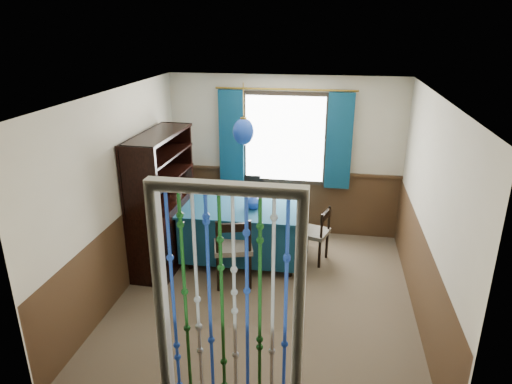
% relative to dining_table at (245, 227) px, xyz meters
% --- Properties ---
extents(floor, '(4.00, 4.00, 0.00)m').
position_rel_dining_table_xyz_m(floor, '(0.44, -0.97, -0.47)').
color(floor, brown).
rests_on(floor, ground).
extents(ceiling, '(4.00, 4.00, 0.00)m').
position_rel_dining_table_xyz_m(ceiling, '(0.44, -0.97, 2.03)').
color(ceiling, silver).
rests_on(ceiling, ground).
extents(wall_back, '(3.60, 0.00, 3.60)m').
position_rel_dining_table_xyz_m(wall_back, '(0.44, 1.03, 0.78)').
color(wall_back, beige).
rests_on(wall_back, ground).
extents(wall_front, '(3.60, 0.00, 3.60)m').
position_rel_dining_table_xyz_m(wall_front, '(0.44, -2.97, 0.78)').
color(wall_front, beige).
rests_on(wall_front, ground).
extents(wall_left, '(0.00, 4.00, 4.00)m').
position_rel_dining_table_xyz_m(wall_left, '(-1.36, -0.97, 0.78)').
color(wall_left, beige).
rests_on(wall_left, ground).
extents(wall_right, '(0.00, 4.00, 4.00)m').
position_rel_dining_table_xyz_m(wall_right, '(2.24, -0.97, 0.78)').
color(wall_right, beige).
rests_on(wall_right, ground).
extents(wainscot_back, '(3.60, 0.00, 3.60)m').
position_rel_dining_table_xyz_m(wainscot_back, '(0.44, 1.01, 0.03)').
color(wainscot_back, '#3F2918').
rests_on(wainscot_back, ground).
extents(wainscot_front, '(3.60, 0.00, 3.60)m').
position_rel_dining_table_xyz_m(wainscot_front, '(0.44, -2.96, 0.03)').
color(wainscot_front, '#3F2918').
rests_on(wainscot_front, ground).
extents(wainscot_left, '(0.00, 4.00, 4.00)m').
position_rel_dining_table_xyz_m(wainscot_left, '(-1.34, -0.97, 0.03)').
color(wainscot_left, '#3F2918').
rests_on(wainscot_left, ground).
extents(wainscot_right, '(0.00, 4.00, 4.00)m').
position_rel_dining_table_xyz_m(wainscot_right, '(2.23, -0.97, 0.03)').
color(wainscot_right, '#3F2918').
rests_on(wainscot_right, ground).
extents(window, '(1.32, 0.12, 1.42)m').
position_rel_dining_table_xyz_m(window, '(0.44, 0.98, 1.08)').
color(window, black).
rests_on(window, wall_back).
extents(doorway, '(1.16, 0.12, 2.18)m').
position_rel_dining_table_xyz_m(doorway, '(0.44, -2.91, 0.58)').
color(doorway, silver).
rests_on(doorway, ground).
extents(dining_table, '(1.72, 1.20, 0.82)m').
position_rel_dining_table_xyz_m(dining_table, '(0.00, 0.00, 0.00)').
color(dining_table, '#0E344B').
rests_on(dining_table, floor).
extents(chair_near, '(0.58, 0.56, 0.96)m').
position_rel_dining_table_xyz_m(chair_near, '(-0.01, -0.72, 0.04)').
color(chair_near, black).
rests_on(chair_near, floor).
extents(chair_far, '(0.52, 0.50, 0.97)m').
position_rel_dining_table_xyz_m(chair_far, '(-0.07, 0.79, 0.04)').
color(chair_far, black).
rests_on(chair_far, floor).
extents(chair_left, '(0.51, 0.52, 0.87)m').
position_rel_dining_table_xyz_m(chair_left, '(-1.02, 0.03, -0.01)').
color(chair_left, black).
rests_on(chair_left, floor).
extents(chair_right, '(0.48, 0.49, 0.81)m').
position_rel_dining_table_xyz_m(chair_right, '(1.01, 0.07, -0.04)').
color(chair_right, black).
rests_on(chair_right, floor).
extents(sideboard, '(0.53, 1.44, 1.86)m').
position_rel_dining_table_xyz_m(sideboard, '(-1.09, -0.29, 0.17)').
color(sideboard, black).
rests_on(sideboard, floor).
extents(pendant_lamp, '(0.29, 0.29, 0.81)m').
position_rel_dining_table_xyz_m(pendant_lamp, '(0.00, -0.00, 1.39)').
color(pendant_lamp, olive).
rests_on(pendant_lamp, ceiling).
extents(vase_table, '(0.23, 0.23, 0.20)m').
position_rel_dining_table_xyz_m(vase_table, '(0.15, -0.10, 0.45)').
color(vase_table, '#153696').
rests_on(vase_table, dining_table).
extents(bowl_shelf, '(0.29, 0.29, 0.05)m').
position_rel_dining_table_xyz_m(bowl_shelf, '(-1.03, -0.61, 0.83)').
color(bowl_shelf, beige).
rests_on(bowl_shelf, sideboard).
extents(vase_sideboard, '(0.25, 0.25, 0.20)m').
position_rel_dining_table_xyz_m(vase_sideboard, '(-1.03, 0.08, 0.56)').
color(vase_sideboard, beige).
rests_on(vase_sideboard, sideboard).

